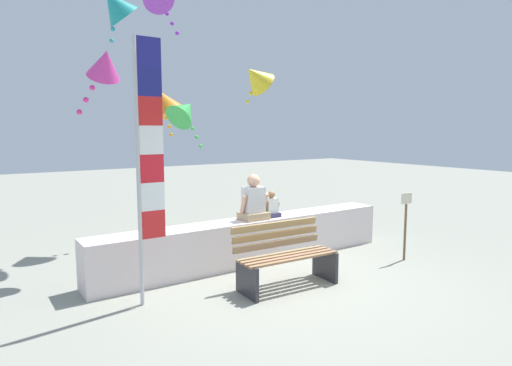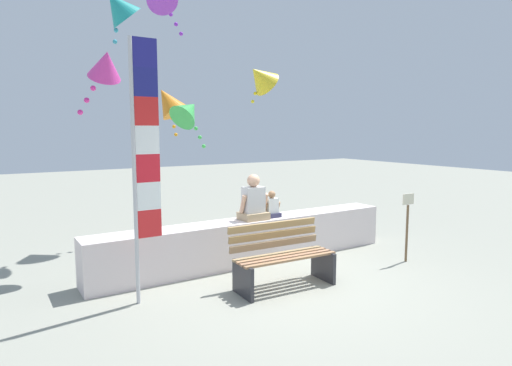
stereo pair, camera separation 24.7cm
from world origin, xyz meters
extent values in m
plane|color=gray|center=(0.00, 0.00, 0.00)|extent=(40.00, 40.00, 0.00)
cube|color=silver|center=(0.00, 1.10, 0.36)|extent=(5.40, 0.54, 0.73)
cube|color=#9C714D|center=(-0.22, -0.35, 0.45)|extent=(1.46, 0.14, 0.03)
cube|color=#A47454|center=(-0.22, -0.24, 0.45)|extent=(1.46, 0.14, 0.03)
cube|color=#A87852|center=(-0.21, -0.13, 0.45)|extent=(1.46, 0.14, 0.03)
cube|color=#9D825A|center=(-0.21, -0.02, 0.45)|extent=(1.46, 0.14, 0.03)
cube|color=#9A7B5A|center=(-0.20, 0.09, 0.57)|extent=(1.46, 0.12, 0.10)
cube|color=#9F7B4B|center=(-0.20, 0.11, 0.70)|extent=(1.46, 0.12, 0.10)
cube|color=#A38252|center=(-0.20, 0.14, 0.83)|extent=(1.46, 0.12, 0.10)
cube|color=#2D2D33|center=(-0.88, -0.15, 0.23)|extent=(0.08, 0.53, 0.45)
cube|color=#2D2D33|center=(0.45, -0.22, 0.23)|extent=(0.08, 0.53, 0.45)
cube|color=tan|center=(0.04, 1.07, 0.79)|extent=(0.44, 0.36, 0.12)
cube|color=silver|center=(0.04, 1.07, 1.06)|extent=(0.34, 0.22, 0.42)
cylinder|color=#DEA885|center=(-0.17, 1.05, 1.01)|extent=(0.07, 0.17, 0.31)
cylinder|color=#DEA885|center=(0.25, 1.05, 1.01)|extent=(0.07, 0.17, 0.31)
sphere|color=#DEA885|center=(0.04, 1.07, 1.38)|extent=(0.21, 0.21, 0.21)
cube|color=#2E2F4E|center=(0.41, 1.07, 0.76)|extent=(0.26, 0.22, 0.07)
cube|color=white|center=(0.41, 1.07, 0.93)|extent=(0.20, 0.13, 0.25)
cylinder|color=#9D724E|center=(0.28, 1.06, 0.90)|extent=(0.04, 0.10, 0.18)
cylinder|color=#9D724E|center=(0.53, 1.06, 0.90)|extent=(0.04, 0.10, 0.18)
sphere|color=#9D724E|center=(0.41, 1.07, 1.12)|extent=(0.13, 0.13, 0.13)
cylinder|color=#B7B7BC|center=(-2.13, 0.36, 1.66)|extent=(0.05, 0.05, 3.31)
cube|color=red|center=(-1.95, 0.36, 1.02)|extent=(0.31, 0.02, 0.35)
cube|color=white|center=(-1.95, 0.36, 1.37)|extent=(0.31, 0.02, 0.35)
cube|color=red|center=(-1.95, 0.36, 1.73)|extent=(0.31, 0.02, 0.35)
cube|color=white|center=(-1.95, 0.36, 2.08)|extent=(0.31, 0.02, 0.35)
cube|color=red|center=(-1.95, 0.36, 2.43)|extent=(0.31, 0.02, 0.35)
cube|color=navy|center=(-1.95, 0.36, 2.79)|extent=(0.31, 0.02, 0.35)
cube|color=navy|center=(-1.95, 0.36, 3.14)|extent=(0.31, 0.02, 0.35)
cone|color=yellow|center=(1.80, 3.61, 3.41)|extent=(0.87, 0.72, 0.85)
sphere|color=yellow|center=(1.80, 3.71, 3.23)|extent=(0.08, 0.08, 0.08)
sphere|color=yellow|center=(1.79, 3.81, 3.05)|extent=(0.08, 0.08, 0.08)
sphere|color=yellow|center=(1.78, 3.91, 2.87)|extent=(0.08, 0.08, 0.08)
cone|color=teal|center=(-1.54, 2.95, 4.32)|extent=(0.76, 0.59, 0.74)
sphere|color=teal|center=(-1.54, 3.05, 4.14)|extent=(0.08, 0.08, 0.08)
sphere|color=teal|center=(-1.54, 3.15, 3.96)|extent=(0.08, 0.08, 0.08)
sphere|color=teal|center=(-1.54, 3.25, 3.78)|extent=(0.08, 0.08, 0.08)
cone|color=orange|center=(-0.25, 4.08, 2.82)|extent=(0.99, 0.98, 0.81)
sphere|color=orange|center=(-0.18, 4.15, 2.64)|extent=(0.08, 0.08, 0.08)
sphere|color=orange|center=(-0.11, 4.22, 2.46)|extent=(0.08, 0.08, 0.08)
sphere|color=orange|center=(-0.04, 4.30, 2.28)|extent=(0.08, 0.08, 0.08)
sphere|color=orange|center=(0.03, 4.37, 2.10)|extent=(0.08, 0.08, 0.08)
sphere|color=purple|center=(-0.40, 3.68, 4.69)|extent=(0.08, 0.08, 0.08)
sphere|color=purple|center=(-0.30, 3.67, 4.51)|extent=(0.08, 0.08, 0.08)
sphere|color=purple|center=(-0.21, 3.65, 4.33)|extent=(0.08, 0.08, 0.08)
sphere|color=purple|center=(-0.11, 3.63, 4.15)|extent=(0.08, 0.08, 0.08)
cone|color=green|center=(-0.04, 3.50, 2.59)|extent=(0.94, 0.86, 0.78)
sphere|color=green|center=(0.00, 3.41, 2.41)|extent=(0.08, 0.08, 0.08)
sphere|color=green|center=(0.05, 3.32, 2.23)|extent=(0.08, 0.08, 0.08)
sphere|color=green|center=(0.09, 3.23, 2.05)|extent=(0.08, 0.08, 0.08)
sphere|color=green|center=(0.13, 3.14, 1.87)|extent=(0.08, 0.08, 0.08)
cone|color=#DB3D9E|center=(-2.03, 1.97, 3.18)|extent=(0.52, 0.66, 0.62)
sphere|color=#E73094|center=(-2.13, 1.96, 3.00)|extent=(0.08, 0.08, 0.08)
sphere|color=#E73094|center=(-2.23, 1.96, 2.82)|extent=(0.08, 0.08, 0.08)
sphere|color=#E73094|center=(-2.33, 1.96, 2.64)|extent=(0.08, 0.08, 0.08)
sphere|color=#E73094|center=(-2.43, 1.95, 2.46)|extent=(0.08, 0.08, 0.08)
cylinder|color=brown|center=(2.23, -0.27, 0.48)|extent=(0.04, 0.04, 0.96)
cube|color=beige|center=(2.23, -0.27, 1.06)|extent=(0.24, 0.03, 0.18)
camera|label=1|loc=(-3.91, -4.83, 2.20)|focal=30.61mm
camera|label=2|loc=(-3.70, -4.97, 2.20)|focal=30.61mm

